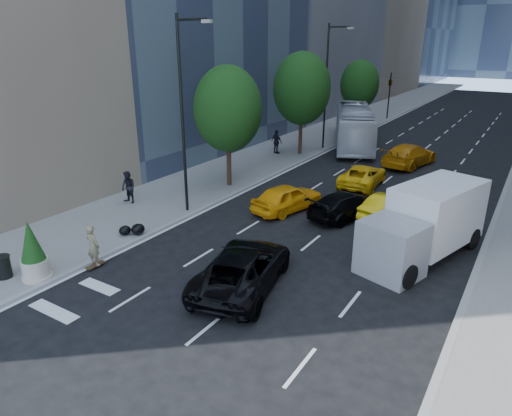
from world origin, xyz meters
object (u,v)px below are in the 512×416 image
Objects in this scene: black_sedan_lincoln at (243,268)px; trash_can at (3,267)px; box_truck at (425,223)px; black_sedan_mercedes at (347,205)px; skateboarder at (93,248)px; city_bus at (354,126)px; planter_shrub at (32,252)px.

black_sedan_lincoln is 6.51× the size of trash_can.
black_sedan_mercedes is at bearing 165.97° from box_truck.
trash_can is at bearing 16.46° from black_sedan_lincoln.
trash_can is at bearing -124.00° from box_truck.
skateboarder is at bearing 5.16° from black_sedan_lincoln.
skateboarder is at bearing -114.54° from city_bus.
box_truck is at bearing 170.26° from black_sedan_mercedes.
city_bus is at bearing 135.37° from box_truck.
planter_shrub is (-7.10, -4.00, 0.51)m from black_sedan_lincoln.
city_bus is at bearing -91.33° from black_sedan_lincoln.
skateboarder is 3.41m from trash_can.
trash_can is at bearing 78.00° from black_sedan_mercedes.
black_sedan_lincoln reaches higher than trash_can.
box_truck is at bearing -142.69° from black_sedan_lincoln.
skateboarder is 0.14× the size of city_bus.
skateboarder is 0.37× the size of black_sedan_mercedes.
planter_shrub is (-1.80, -29.69, -0.43)m from city_bus.
black_sedan_mercedes is at bearing -107.44° from black_sedan_lincoln.
skateboarder is 0.25× the size of box_truck.
box_truck reaches higher than skateboarder.
city_bus reaches higher than box_truck.
trash_can is (-13.45, -10.93, -1.02)m from box_truck.
black_sedan_lincoln is 9.03m from black_sedan_mercedes.
black_sedan_mercedes is at bearing 56.81° from trash_can.
box_truck is (11.32, 8.29, 0.72)m from skateboarder.
box_truck is 16.06m from planter_shrub.
city_bus is at bearing 84.49° from trash_can.
planter_shrub is (-12.32, -10.29, -0.31)m from box_truck.
box_truck is at bearing -145.31° from skateboarder.
skateboarder is at bearing 79.47° from black_sedan_mercedes.
skateboarder is 12.93m from black_sedan_mercedes.
skateboarder is 27.71m from city_bus.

